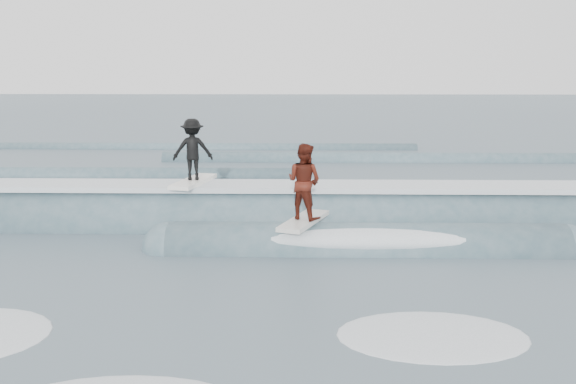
{
  "coord_description": "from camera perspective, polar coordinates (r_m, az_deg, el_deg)",
  "views": [
    {
      "loc": [
        0.33,
        -9.65,
        4.17
      ],
      "look_at": [
        0.0,
        5.67,
        1.1
      ],
      "focal_mm": 40.0,
      "sensor_mm": 36.0,
      "label": 1
    }
  ],
  "objects": [
    {
      "name": "ground",
      "position": [
        10.52,
        -0.69,
        -12.04
      ],
      "size": [
        160.0,
        160.0,
        0.0
      ],
      "primitive_type": "plane",
      "color": "#425360",
      "rests_on": "ground"
    },
    {
      "name": "whitewater",
      "position": [
        9.47,
        -4.58,
        -14.84
      ],
      "size": [
        14.48,
        7.19,
        0.1
      ],
      "color": "white",
      "rests_on": "ground"
    },
    {
      "name": "surfer_red",
      "position": [
        14.37,
        1.43,
        0.57
      ],
      "size": [
        1.22,
        2.07,
        1.81
      ],
      "color": "silver",
      "rests_on": "ground"
    },
    {
      "name": "surfer_black",
      "position": [
        16.71,
        -8.47,
        3.47
      ],
      "size": [
        1.09,
        2.07,
        1.68
      ],
      "color": "white",
      "rests_on": "ground"
    },
    {
      "name": "far_swells",
      "position": [
        27.74,
        -4.33,
        2.66
      ],
      "size": [
        37.65,
        8.65,
        0.8
      ],
      "color": "#3C5A66",
      "rests_on": "ground"
    },
    {
      "name": "breaking_wave",
      "position": [
        16.4,
        1.29,
        -3.24
      ],
      "size": [
        22.73,
        3.83,
        2.1
      ],
      "color": "#3C5A66",
      "rests_on": "ground"
    }
  ]
}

